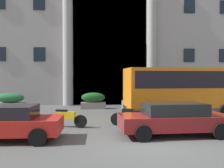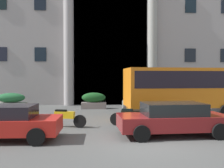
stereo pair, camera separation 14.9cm
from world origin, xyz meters
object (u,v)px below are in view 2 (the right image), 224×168
Objects in this scene: hedge_planter_far_west at (11,101)px; motorcycle_near_kerb at (64,117)px; hedge_planter_west at (136,99)px; parked_hatchback_near at (4,122)px; parked_sedan_second at (173,118)px; hedge_planter_entrance_left at (94,101)px; motorcycle_far_end at (195,117)px; scooter_by_planter at (130,116)px; orange_minibus at (180,89)px.

hedge_planter_far_west reaches higher than motorcycle_near_kerb.
hedge_planter_west reaches higher than hedge_planter_far_west.
parked_hatchback_near is 0.93× the size of parked_sedan_second.
hedge_planter_entrance_left is 8.66m from motorcycle_far_end.
hedge_planter_far_west is 10.42m from scooter_by_planter.
hedge_planter_west reaches higher than scooter_by_planter.
scooter_by_planter is (-1.44, 2.08, -0.22)m from parked_sedan_second.
parked_hatchback_near is 2.07× the size of scooter_by_planter.
hedge_planter_entrance_left is at bearing -0.32° from hedge_planter_far_west.
hedge_planter_far_west is at bearing 156.34° from motorcycle_far_end.
parked_hatchback_near is at bearing -114.54° from motorcycle_near_kerb.
motorcycle_near_kerb is at bearing -172.64° from motorcycle_far_end.
parked_sedan_second is (-1.72, -4.25, -1.02)m from orange_minibus.
parked_sedan_second is 2.19× the size of motorcycle_far_end.
hedge_planter_entrance_left is 7.04m from scooter_by_planter.
orange_minibus is 3.40× the size of hedge_planter_entrance_left.
orange_minibus reaches higher than hedge_planter_entrance_left.
orange_minibus is at bearing 30.09° from parked_hatchback_near.
hedge_planter_entrance_left is 0.92× the size of scooter_by_planter.
hedge_planter_west is 0.98× the size of motorcycle_far_end.
orange_minibus is 3.09× the size of motorcycle_far_end.
parked_hatchback_near is at bearing -156.02° from motorcycle_far_end.
hedge_planter_west is 8.27m from motorcycle_near_kerb.
orange_minibus is 9.45m from parked_hatchback_near.
scooter_by_planter is 3.10m from motorcycle_far_end.
parked_hatchback_near reaches higher than hedge_planter_entrance_left.
parked_sedan_second reaches higher than parked_hatchback_near.
motorcycle_near_kerb is at bearing -123.13° from hedge_planter_west.
hedge_planter_west is 0.99× the size of scooter_by_planter.
parked_hatchback_near is at bearing -73.04° from hedge_planter_far_west.
hedge_planter_west is 8.89m from parked_sedan_second.
orange_minibus is 3.14× the size of scooter_by_planter.
motorcycle_far_end is at bearing -33.34° from hedge_planter_far_west.
scooter_by_planter is (1.80, -6.80, -0.12)m from hedge_planter_entrance_left.
parked_hatchback_near reaches higher than hedge_planter_far_west.
hedge_planter_far_west is at bearing 154.15° from orange_minibus.
parked_sedan_second is at bearing -69.96° from hedge_planter_entrance_left.
motorcycle_near_kerb is (-3.14, -0.11, 0.00)m from scooter_by_planter.
orange_minibus is at bearing 97.73° from motorcycle_far_end.
hedge_planter_far_west is 6.06m from hedge_planter_entrance_left.
scooter_by_planter and motorcycle_near_kerb have the same top height.
hedge_planter_far_west is 0.52× the size of parked_hatchback_near.
hedge_planter_west is at bearing 56.06° from parked_hatchback_near.
hedge_planter_far_west is (-9.24, 0.02, -0.11)m from hedge_planter_west.
parked_hatchback_near is 2.03× the size of motorcycle_far_end.
hedge_planter_far_west is 1.07× the size of scooter_by_planter.
hedge_planter_west is at bearing 0.30° from hedge_planter_entrance_left.
parked_hatchback_near is 8.37m from motorcycle_far_end.
parked_sedan_second is at bearing 3.92° from parked_hatchback_near.
parked_sedan_second reaches higher than hedge_planter_entrance_left.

